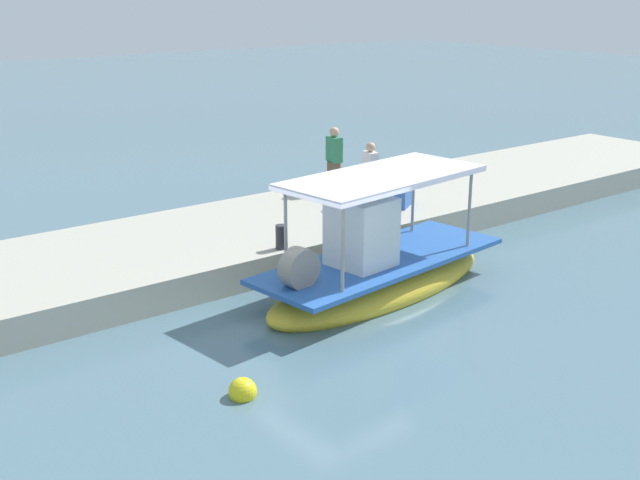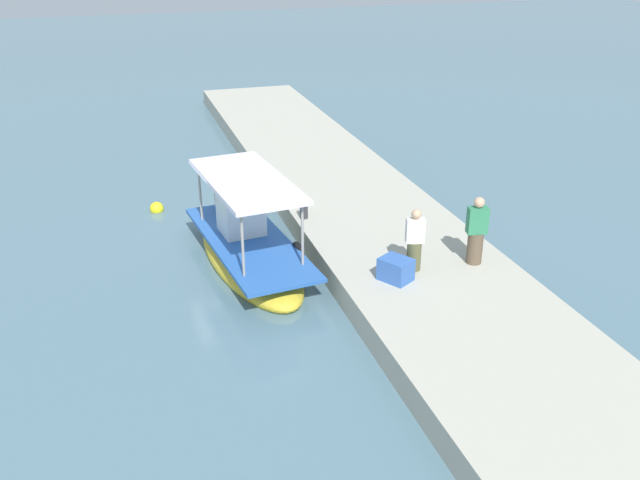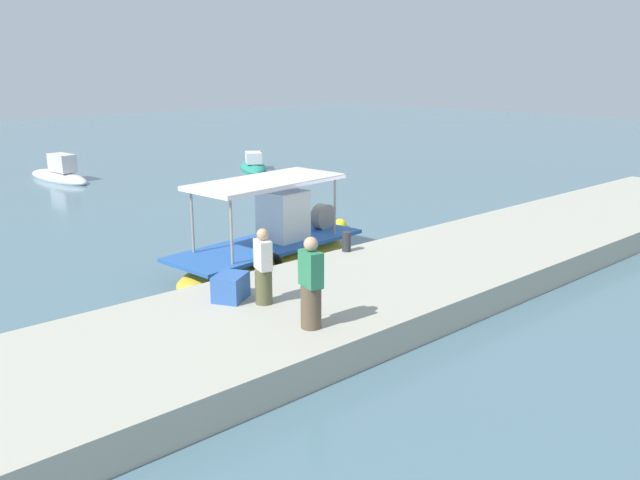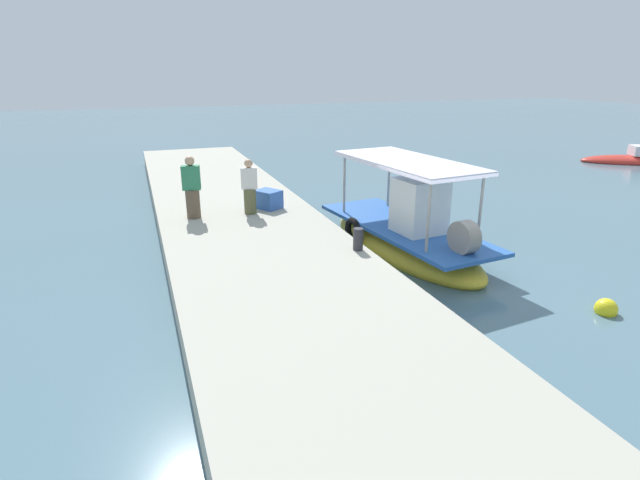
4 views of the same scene
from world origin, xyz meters
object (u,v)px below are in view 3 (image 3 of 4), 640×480
at_px(fisherman_by_crate, 263,270).
at_px(marker_buoy, 340,225).
at_px(moored_boat_mid, 59,175).
at_px(moored_boat_far, 253,166).
at_px(cargo_crate, 231,287).
at_px(fisherman_near_bollard, 311,287).
at_px(main_fishing_boat, 271,251).
at_px(mooring_bollard, 347,242).

height_order(fisherman_by_crate, marker_buoy, fisherman_by_crate).
bearing_deg(marker_buoy, moored_boat_mid, 102.96).
distance_m(moored_boat_mid, moored_boat_far, 10.06).
distance_m(cargo_crate, moored_boat_mid, 22.02).
bearing_deg(fisherman_by_crate, moored_boat_mid, 80.22).
bearing_deg(fisherman_near_bollard, cargo_crate, 97.24).
height_order(fisherman_near_bollard, fisherman_by_crate, fisherman_near_bollard).
bearing_deg(main_fishing_boat, moored_boat_far, 55.77).
bearing_deg(moored_boat_far, mooring_bollard, -118.31).
distance_m(marker_buoy, moored_boat_far, 14.32).
xyz_separation_m(fisherman_near_bollard, moored_boat_far, (13.42, 20.55, -1.35)).
xyz_separation_m(fisherman_by_crate, moored_boat_mid, (3.83, 22.25, -1.17)).
bearing_deg(mooring_bollard, moored_boat_far, 61.69).
bearing_deg(fisherman_by_crate, marker_buoy, 37.03).
xyz_separation_m(cargo_crate, moored_boat_mid, (4.23, 21.59, -0.71)).
xyz_separation_m(main_fishing_boat, moored_boat_far, (10.38, 15.26, -0.33)).
height_order(main_fishing_boat, fisherman_by_crate, main_fishing_boat).
height_order(mooring_bollard, marker_buoy, mooring_bollard).
bearing_deg(cargo_crate, moored_boat_far, 53.07).
height_order(main_fishing_boat, cargo_crate, main_fishing_boat).
xyz_separation_m(main_fishing_boat, moored_boat_mid, (0.90, 18.61, -0.23)).
bearing_deg(moored_boat_far, fisherman_near_bollard, -123.15).
distance_m(fisherman_near_bollard, mooring_bollard, 5.38).
bearing_deg(mooring_bollard, marker_buoy, 48.53).
relative_size(moored_boat_mid, moored_boat_far, 1.17).
distance_m(fisherman_near_bollard, fisherman_by_crate, 1.66).
bearing_deg(fisherman_near_bollard, moored_boat_mid, 80.64).
height_order(cargo_crate, moored_boat_mid, moored_boat_mid).
bearing_deg(marker_buoy, cargo_crate, -147.55).
distance_m(fisherman_by_crate, marker_buoy, 9.65).
relative_size(cargo_crate, marker_buoy, 1.65).
bearing_deg(fisherman_by_crate, moored_boat_far, 54.83).
relative_size(fisherman_near_bollard, marker_buoy, 3.97).
bearing_deg(main_fishing_boat, fisherman_near_bollard, -119.90).
relative_size(marker_buoy, moored_boat_far, 0.10).
xyz_separation_m(main_fishing_boat, cargo_crate, (-3.33, -2.99, 0.48)).
relative_size(main_fishing_boat, mooring_bollard, 11.79).
bearing_deg(moored_boat_mid, cargo_crate, -101.09).
xyz_separation_m(fisherman_near_bollard, cargo_crate, (-0.29, 2.30, -0.53)).
bearing_deg(moored_boat_mid, main_fishing_boat, -92.76).
relative_size(fisherman_by_crate, moored_boat_mid, 0.32).
bearing_deg(main_fishing_boat, cargo_crate, -138.14).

